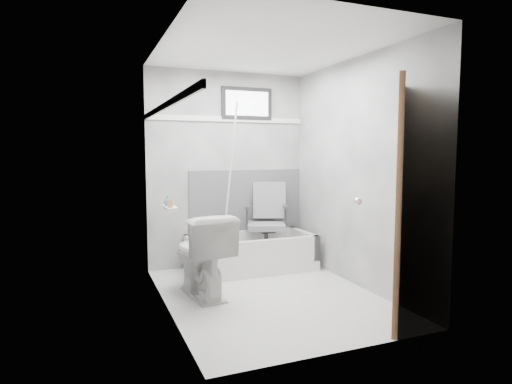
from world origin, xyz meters
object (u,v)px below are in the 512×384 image
office_chair (266,220)px  soap_bottle_b (168,201)px  soap_bottle_a (170,202)px  door (450,206)px  toilet (202,255)px  bathtub (251,252)px

office_chair → soap_bottle_b: 1.56m
soap_bottle_a → soap_bottle_b: soap_bottle_a is taller
door → soap_bottle_a: size_ratio=19.07×
door → soap_bottle_a: door is taller
office_chair → soap_bottle_a: office_chair is taller
toilet → soap_bottle_a: bearing=16.2°
bathtub → door: (0.81, -2.21, 0.79)m
toilet → door: 2.29m
door → soap_bottle_a: 2.37m
office_chair → soap_bottle_a: bearing=-126.2°
door → soap_bottle_b: size_ratio=20.94×
bathtub → toilet: bearing=-139.0°
bathtub → soap_bottle_a: (-1.11, -0.82, 0.76)m
soap_bottle_a → toilet: bearing=22.6°
door → soap_bottle_b: door is taller
bathtub → office_chair: bearing=12.9°
office_chair → soap_bottle_a: size_ratio=8.83×
office_chair → door: size_ratio=0.46×
door → soap_bottle_b: 2.46m
toilet → soap_bottle_a: (-0.32, -0.13, 0.56)m
bathtub → office_chair: 0.43m
soap_bottle_a → door: bearing=-35.9°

